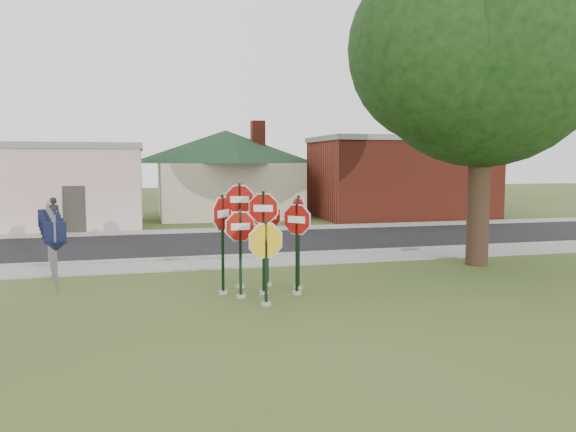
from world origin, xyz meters
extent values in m
plane|color=#314D1D|center=(0.00, 0.00, 0.00)|extent=(120.00, 120.00, 0.00)
cube|color=gray|center=(0.00, 5.50, 0.03)|extent=(60.00, 1.60, 0.06)
cube|color=black|center=(0.00, 10.00, 0.02)|extent=(60.00, 7.00, 0.04)
cube|color=gray|center=(0.00, 14.30, 0.03)|extent=(60.00, 1.60, 0.06)
cube|color=gray|center=(0.00, 6.50, 0.07)|extent=(60.00, 0.20, 0.14)
cylinder|color=gray|center=(0.02, 1.24, 0.04)|extent=(0.24, 0.24, 0.08)
cube|color=black|center=(0.02, 1.24, 1.29)|extent=(0.07, 0.07, 2.58)
cylinder|color=white|center=(0.02, 1.24, 2.16)|extent=(0.97, 0.42, 1.05)
cylinder|color=maroon|center=(0.02, 1.24, 2.16)|extent=(0.90, 0.39, 0.97)
cube|color=white|center=(0.02, 1.24, 2.16)|extent=(0.45, 0.19, 0.17)
cylinder|color=gray|center=(-0.15, 0.14, 0.04)|extent=(0.24, 0.24, 0.08)
cube|color=black|center=(-0.15, 0.14, 0.98)|extent=(0.07, 0.06, 1.97)
cylinder|color=white|center=(-0.15, 0.14, 1.51)|extent=(1.14, 0.18, 1.15)
cylinder|color=gold|center=(-0.15, 0.14, 1.51)|extent=(1.06, 0.18, 1.07)
cylinder|color=gray|center=(-0.60, 0.99, 0.04)|extent=(0.24, 0.24, 0.08)
cube|color=black|center=(-0.60, 0.99, 1.08)|extent=(0.06, 0.06, 2.17)
cylinder|color=white|center=(-0.60, 0.99, 1.75)|extent=(1.02, 0.11, 1.03)
cylinder|color=maroon|center=(-0.60, 0.99, 1.75)|extent=(0.95, 0.10, 0.95)
cube|color=white|center=(-0.60, 0.99, 1.75)|extent=(0.47, 0.05, 0.16)
cylinder|color=gray|center=(0.82, 1.02, 0.04)|extent=(0.24, 0.24, 0.08)
cube|color=black|center=(0.82, 1.02, 1.16)|extent=(0.08, 0.08, 2.31)
cylinder|color=white|center=(0.82, 1.02, 1.88)|extent=(0.75, 0.78, 1.07)
cylinder|color=maroon|center=(0.82, 1.02, 1.88)|extent=(0.70, 0.72, 0.99)
cube|color=white|center=(0.82, 1.02, 1.88)|extent=(0.35, 0.36, 0.17)
cylinder|color=gray|center=(0.32, 2.17, 0.04)|extent=(0.24, 0.24, 0.08)
cube|color=black|center=(0.32, 2.17, 1.15)|extent=(0.07, 0.06, 2.31)
cylinder|color=white|center=(0.32, 2.17, 1.87)|extent=(1.08, 0.20, 1.10)
cylinder|color=maroon|center=(0.32, 2.17, 1.87)|extent=(1.00, 0.19, 1.01)
cube|color=white|center=(0.32, 2.17, 1.87)|extent=(0.50, 0.10, 0.17)
cylinder|color=gray|center=(-0.43, 2.10, 0.04)|extent=(0.24, 0.24, 0.08)
cube|color=black|center=(-0.43, 2.10, 1.38)|extent=(0.07, 0.06, 2.76)
cylinder|color=white|center=(-0.43, 2.10, 2.33)|extent=(1.05, 0.19, 1.06)
cylinder|color=maroon|center=(-0.43, 2.10, 2.33)|extent=(0.97, 0.18, 0.98)
cube|color=white|center=(-0.43, 2.10, 2.33)|extent=(0.48, 0.09, 0.17)
cylinder|color=gray|center=(1.02, 1.58, 0.04)|extent=(0.24, 0.24, 0.08)
cube|color=black|center=(1.02, 1.58, 1.22)|extent=(0.06, 0.07, 2.44)
cylinder|color=white|center=(1.02, 1.58, 1.99)|extent=(0.26, 1.11, 1.13)
cylinder|color=maroon|center=(1.02, 1.58, 1.99)|extent=(0.24, 1.03, 1.05)
cube|color=white|center=(1.02, 1.58, 1.99)|extent=(0.12, 0.51, 0.18)
cylinder|color=gray|center=(-0.96, 1.51, 0.04)|extent=(0.24, 0.24, 0.08)
cube|color=black|center=(-0.96, 1.51, 1.25)|extent=(0.08, 0.08, 2.50)
cylinder|color=white|center=(-0.96, 1.51, 2.03)|extent=(0.74, 0.93, 1.18)
cylinder|color=maroon|center=(-0.96, 1.51, 2.03)|extent=(0.69, 0.87, 1.09)
cube|color=white|center=(-0.96, 1.51, 2.03)|extent=(0.34, 0.43, 0.19)
cube|color=#59595E|center=(-5.00, 2.50, 1.00)|extent=(0.05, 0.05, 2.00)
cube|color=black|center=(-5.00, 2.50, 1.55)|extent=(0.55, 0.13, 0.55)
cone|color=black|center=(-5.00, 2.50, 1.20)|extent=(0.65, 0.65, 0.25)
cube|color=#59595E|center=(-5.20, 3.50, 1.00)|extent=(0.05, 0.05, 2.00)
cube|color=black|center=(-5.20, 3.50, 1.55)|extent=(0.55, 0.09, 0.55)
cone|color=black|center=(-5.20, 3.50, 1.20)|extent=(0.62, 0.62, 0.25)
cube|color=#59595E|center=(-5.40, 4.50, 1.00)|extent=(0.05, 0.05, 2.00)
cube|color=black|center=(-5.40, 4.50, 1.55)|extent=(0.55, 0.05, 0.55)
cone|color=black|center=(-5.40, 4.50, 1.20)|extent=(0.58, 0.58, 0.25)
cube|color=#59595E|center=(-5.60, 5.50, 1.00)|extent=(0.05, 0.05, 2.00)
cube|color=black|center=(-5.60, 5.50, 1.55)|extent=(0.55, 0.05, 0.55)
cone|color=black|center=(-5.60, 5.50, 1.20)|extent=(0.58, 0.58, 0.25)
cube|color=#59595E|center=(-5.80, 6.50, 1.00)|extent=(0.05, 0.05, 2.00)
cube|color=black|center=(-5.80, 6.50, 1.55)|extent=(0.55, 0.09, 0.55)
cone|color=black|center=(-5.80, 6.50, 1.20)|extent=(0.62, 0.62, 0.25)
cube|color=silver|center=(-9.00, 18.00, 2.00)|extent=(12.00, 6.00, 4.00)
cube|color=gray|center=(-9.00, 18.00, 4.05)|extent=(12.20, 6.20, 0.30)
cube|color=#332D28|center=(-6.00, 15.02, 1.10)|extent=(1.00, 0.10, 2.20)
cube|color=beige|center=(2.00, 22.00, 1.60)|extent=(8.00, 8.00, 3.20)
pyramid|color=#15311B|center=(2.00, 22.00, 5.20)|extent=(11.60, 11.60, 2.00)
cube|color=maroon|center=(4.00, 22.00, 5.00)|extent=(0.80, 0.80, 1.60)
cube|color=maroon|center=(12.00, 18.50, 2.25)|extent=(10.00, 6.00, 4.50)
cube|color=gray|center=(12.00, 18.50, 4.60)|extent=(10.20, 6.20, 0.30)
cube|color=white|center=(10.00, 15.55, 2.60)|extent=(2.00, 0.08, 0.90)
cylinder|color=black|center=(7.50, 3.50, 2.70)|extent=(0.70, 0.70, 5.39)
sphere|color=black|center=(7.50, 3.50, 6.93)|extent=(7.61, 7.61, 7.61)
cylinder|color=black|center=(22.00, 26.00, 2.00)|extent=(0.50, 0.50, 4.00)
sphere|color=black|center=(22.00, 26.00, 5.60)|extent=(5.60, 5.60, 5.60)
imported|color=black|center=(-6.83, 14.49, 0.89)|extent=(0.68, 0.52, 1.66)
camera|label=1|loc=(-2.79, -12.30, 3.32)|focal=35.00mm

